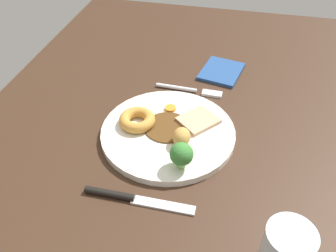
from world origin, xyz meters
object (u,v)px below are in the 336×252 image
at_px(folded_napkin, 221,71).
at_px(meat_slice_main, 198,120).
at_px(yorkshire_pudding, 137,120).
at_px(broccoli_floret, 182,155).
at_px(knife, 129,198).
at_px(dinner_plate, 168,133).
at_px(fork, 191,90).
at_px(carrot_coin_front, 170,108).
at_px(roast_potato_left, 182,137).

bearing_deg(folded_napkin, meat_slice_main, -6.54).
bearing_deg(meat_slice_main, yorkshire_pudding, -73.20).
relative_size(broccoli_floret, knife, 0.27).
relative_size(dinner_plate, fork, 1.71).
height_order(yorkshire_pudding, carrot_coin_front, yorkshire_pudding).
height_order(broccoli_floret, knife, broccoli_floret).
distance_m(dinner_plate, knife, 0.17).
relative_size(dinner_plate, roast_potato_left, 6.71).
relative_size(dinner_plate, yorkshire_pudding, 3.65).
xyz_separation_m(roast_potato_left, knife, (0.13, -0.06, -0.03)).
xyz_separation_m(roast_potato_left, broccoli_floret, (0.06, 0.01, 0.01)).
relative_size(meat_slice_main, roast_potato_left, 1.83).
bearing_deg(carrot_coin_front, broccoli_floret, 19.15).
bearing_deg(yorkshire_pudding, knife, 11.72).
distance_m(dinner_plate, fork, 0.16).
height_order(carrot_coin_front, folded_napkin, carrot_coin_front).
bearing_deg(carrot_coin_front, yorkshire_pudding, -42.22).
bearing_deg(knife, carrot_coin_front, 85.50).
distance_m(meat_slice_main, broccoli_floret, 0.13).
bearing_deg(dinner_plate, yorkshire_pudding, -93.48).
bearing_deg(yorkshire_pudding, roast_potato_left, 69.94).
height_order(roast_potato_left, fork, roast_potato_left).
distance_m(dinner_plate, carrot_coin_front, 0.06).
height_order(yorkshire_pudding, roast_potato_left, roast_potato_left).
bearing_deg(yorkshire_pudding, meat_slice_main, 106.80).
xyz_separation_m(yorkshire_pudding, knife, (0.17, 0.04, -0.02)).
relative_size(carrot_coin_front, broccoli_floret, 0.45).
relative_size(yorkshire_pudding, roast_potato_left, 1.84).
xyz_separation_m(broccoli_floret, knife, (0.08, -0.07, -0.04)).
xyz_separation_m(yorkshire_pudding, carrot_coin_front, (-0.06, 0.05, -0.01)).
xyz_separation_m(meat_slice_main, knife, (0.20, -0.08, -0.01)).
relative_size(meat_slice_main, fork, 0.47).
distance_m(dinner_plate, meat_slice_main, 0.07).
distance_m(meat_slice_main, folded_napkin, 0.21).
height_order(meat_slice_main, roast_potato_left, roast_potato_left).
distance_m(dinner_plate, folded_napkin, 0.26).
distance_m(carrot_coin_front, fork, 0.10).
bearing_deg(yorkshire_pudding, fork, 151.76).
relative_size(yorkshire_pudding, folded_napkin, 0.65).
bearing_deg(roast_potato_left, carrot_coin_front, -156.11).
xyz_separation_m(meat_slice_main, roast_potato_left, (0.07, -0.02, 0.01)).
height_order(dinner_plate, knife, dinner_plate).
distance_m(roast_potato_left, folded_napkin, 0.29).
bearing_deg(fork, meat_slice_main, -70.99).
bearing_deg(broccoli_floret, fork, -174.19).
bearing_deg(meat_slice_main, knife, -21.64).
height_order(carrot_coin_front, broccoli_floret, broccoli_floret).
distance_m(dinner_plate, yorkshire_pudding, 0.07).
bearing_deg(meat_slice_main, dinner_plate, -53.93).
xyz_separation_m(meat_slice_main, broccoli_floret, (0.13, -0.01, 0.02)).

